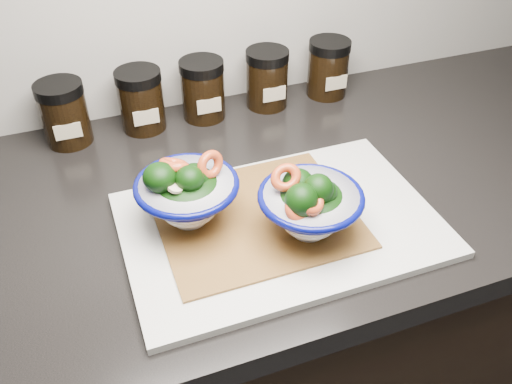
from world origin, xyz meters
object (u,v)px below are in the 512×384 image
object	(u,v)px
bowl_right	(310,205)
spice_jar_d	(267,78)
spice_jar_e	(328,68)
spice_jar_a	(64,113)
cutting_board	(280,224)
spice_jar_c	(203,89)
spice_jar_b	(141,100)
bowl_left	(186,193)

from	to	relation	value
bowl_right	spice_jar_d	xyz separation A→B (m)	(0.09, 0.38, -0.01)
spice_jar_d	spice_jar_e	xyz separation A→B (m)	(0.13, 0.00, 0.00)
spice_jar_a	cutting_board	bearing A→B (deg)	-52.40
spice_jar_d	spice_jar_c	bearing A→B (deg)	180.00
cutting_board	bowl_right	xyz separation A→B (m)	(0.03, -0.04, 0.06)
cutting_board	spice_jar_c	size ratio (longest dim) A/B	3.98
spice_jar_d	spice_jar_b	bearing A→B (deg)	180.00
spice_jar_a	spice_jar_b	size ratio (longest dim) A/B	1.00
spice_jar_c	spice_jar_d	distance (m)	0.13
cutting_board	spice_jar_c	xyz separation A→B (m)	(-0.02, 0.34, 0.05)
spice_jar_a	spice_jar_b	world-z (taller)	same
spice_jar_b	spice_jar_d	xyz separation A→B (m)	(0.24, 0.00, 0.00)
bowl_right	spice_jar_e	size ratio (longest dim) A/B	1.29
spice_jar_e	cutting_board	bearing A→B (deg)	-125.17
cutting_board	spice_jar_d	bearing A→B (deg)	71.92
cutting_board	bowl_right	bearing A→B (deg)	-53.14
spice_jar_a	bowl_right	bearing A→B (deg)	-52.47
spice_jar_e	bowl_left	bearing A→B (deg)	-141.01
spice_jar_a	spice_jar_d	bearing A→B (deg)	0.00
spice_jar_d	bowl_right	bearing A→B (deg)	-102.69
spice_jar_d	bowl_left	bearing A→B (deg)	-128.53
spice_jar_e	bowl_right	bearing A→B (deg)	-119.59
bowl_left	spice_jar_e	xyz separation A→B (m)	(0.37, 0.30, -0.01)
spice_jar_b	bowl_left	bearing A→B (deg)	-88.57
spice_jar_a	spice_jar_e	bearing A→B (deg)	0.00
bowl_left	spice_jar_c	bearing A→B (deg)	69.97
bowl_right	spice_jar_a	xyz separation A→B (m)	(-0.29, 0.38, -0.01)
bowl_right	spice_jar_e	distance (m)	0.44
spice_jar_a	spice_jar_d	distance (m)	0.38
cutting_board	bowl_right	size ratio (longest dim) A/B	3.09
bowl_right	spice_jar_a	world-z (taller)	bowl_right
bowl_right	spice_jar_a	distance (m)	0.48
spice_jar_d	spice_jar_e	world-z (taller)	same
bowl_left	spice_jar_a	size ratio (longest dim) A/B	1.30
spice_jar_a	spice_jar_d	xyz separation A→B (m)	(0.38, 0.00, 0.00)
bowl_left	cutting_board	bearing A→B (deg)	-21.07
spice_jar_c	spice_jar_e	xyz separation A→B (m)	(0.26, 0.00, 0.00)
spice_jar_b	spice_jar_a	bearing A→B (deg)	180.00
bowl_right	spice_jar_e	bearing A→B (deg)	60.41
bowl_right	spice_jar_b	world-z (taller)	bowl_right
bowl_left	spice_jar_a	distance (m)	0.33
spice_jar_c	spice_jar_e	distance (m)	0.26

